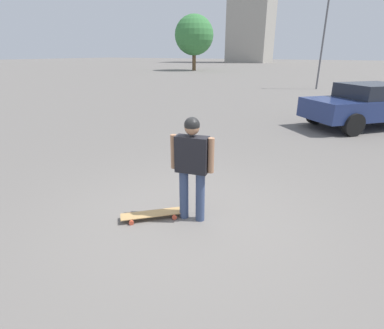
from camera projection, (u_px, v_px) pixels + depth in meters
name	position (u px, v px, depth m)	size (l,w,h in m)	color
ground_plane	(192.00, 218.00, 4.64)	(220.00, 220.00, 0.00)	slate
person	(192.00, 161.00, 4.31)	(0.29, 0.64, 1.59)	#38476B
skateboard	(152.00, 214.00, 4.62)	(0.82, 0.84, 0.08)	tan
car_parked_near	(368.00, 104.00, 10.06)	(4.25, 4.16, 1.45)	navy
tree_distant	(194.00, 35.00, 40.56)	(5.26, 5.26, 7.22)	brown
lamp_post	(324.00, 33.00, 19.64)	(0.28, 0.28, 6.18)	#59595E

